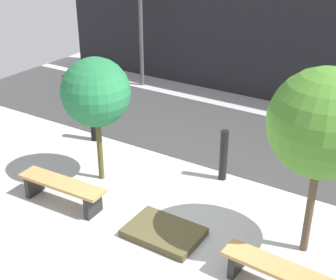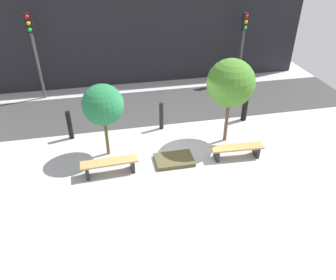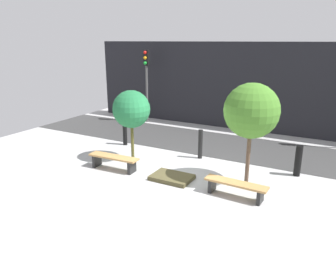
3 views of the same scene
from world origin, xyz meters
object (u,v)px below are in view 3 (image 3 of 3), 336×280
Objects in this scene: tree_behind_right_bench at (252,111)px; bollard_left at (200,144)px; bollard_center at (298,161)px; traffic_light_west at (146,73)px; bench_right at (236,186)px; planter_bed at (172,177)px; tree_behind_left_bench at (131,109)px; bench_left at (114,160)px; bollard_far_left at (125,132)px.

tree_behind_right_bench is 3.02m from bollard_left.
bollard_left is 1.08× the size of bollard_center.
bench_right is at bearing -42.44° from traffic_light_west.
planter_bed is 2.94m from tree_behind_left_bench.
bench_left is 7.18m from traffic_light_west.
bollard_center is 9.27m from traffic_light_west.
bollard_center is at bearing 64.80° from bench_right.
bench_left is at bearing -156.33° from bollard_center.
traffic_light_west is (-8.17, 3.86, 2.08)m from bollard_center.
bollard_far_left is 1.08× the size of bollard_center.
bollard_far_left is 0.29× the size of traffic_light_west.
bollard_center is (3.42, 2.23, 0.44)m from planter_bed.
bench_left is 1.42× the size of planter_bed.
tree_behind_right_bench is at bearing -134.65° from bollard_center.
bench_left is 3.24m from bollard_left.
planter_bed is 0.50× the size of tree_behind_left_bench.
tree_behind_right_bench is (4.25, 0.00, 0.37)m from tree_behind_left_bench.
bollard_center reaches higher than bench_left.
traffic_light_west reaches higher than bench_left.
tree_behind_right_bench is 5.94m from bollard_far_left.
tree_behind_right_bench is 2.53m from bollard_center.
bench_left is at bearing -62.04° from bollard_far_left.
planter_bed is 4.10m from bollard_center.
tree_behind_right_bench is 2.81× the size of bollard_far_left.
bollard_center is at bearing 33.13° from planter_bed.
bench_left is 0.71× the size of tree_behind_left_bench.
tree_behind_right_bench is (4.25, 1.12, 1.91)m from bench_left.
bollard_left reaches higher than planter_bed.
tree_behind_left_bench reaches higher than planter_bed.
bollard_far_left is at bearing 146.87° from planter_bed.
bollard_left is 6.46m from traffic_light_west.
bollard_left is (2.13, 1.31, -1.33)m from tree_behind_left_bench.
planter_bed is (2.13, 0.20, -0.28)m from bench_left.
traffic_light_west is at bearing 143.09° from tree_behind_right_bench.
tree_behind_right_bench reaches higher than bollard_center.
bench_right is at bearing -48.81° from bollard_left.
bench_left is at bearing -165.19° from tree_behind_right_bench.
traffic_light_west is at bearing 109.12° from bollard_far_left.
bench_left is 1.90m from tree_behind_left_bench.
tree_behind_left_bench is 5.86m from bollard_center.
tree_behind_right_bench is (-0.00, 1.12, 1.93)m from bench_right.
bench_right is 0.48× the size of traffic_light_west.
bench_left is at bearing -174.63° from planter_bed.
tree_behind_left_bench is 2.34× the size of bollard_left.
bench_right is 2.15m from planter_bed.
traffic_light_west is at bearing 154.69° from bollard_center.
planter_bed is 1.25× the size of bollard_center.
tree_behind_left_bench is 0.68× the size of traffic_light_west.
bench_right is 0.58× the size of tree_behind_right_bench.
tree_behind_left_bench is 4.27m from tree_behind_right_bench.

